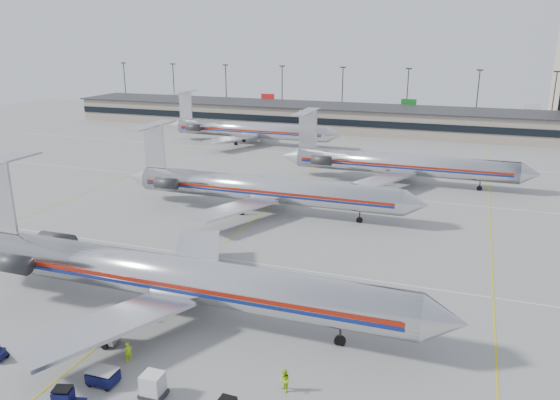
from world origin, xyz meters
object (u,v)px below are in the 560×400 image
at_px(jet_second_row, 260,188).
at_px(uld_container, 153,385).
at_px(jet_foreground, 168,276).
at_px(belt_loader, 95,335).

relative_size(jet_second_row, uld_container, 24.62).
bearing_deg(uld_container, jet_foreground, 113.65).
bearing_deg(jet_second_row, belt_loader, -90.10).
height_order(uld_container, belt_loader, belt_loader).
distance_m(uld_container, belt_loader, 9.34).
bearing_deg(jet_second_row, jet_foreground, -83.92).
relative_size(jet_foreground, jet_second_row, 1.10).
relative_size(jet_foreground, uld_container, 26.98).
relative_size(jet_foreground, belt_loader, 10.00).
relative_size(uld_container, belt_loader, 0.37).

